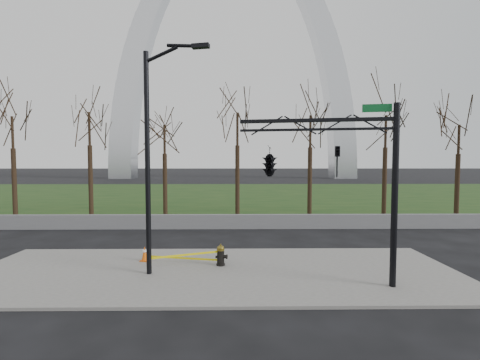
{
  "coord_description": "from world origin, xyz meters",
  "views": [
    {
      "loc": [
        0.79,
        -11.61,
        4.09
      ],
      "look_at": [
        0.95,
        2.0,
        3.37
      ],
      "focal_mm": 23.68,
      "sensor_mm": 36.0,
      "label": 1
    }
  ],
  "objects_px": {
    "traffic_cone": "(145,254)",
    "street_light": "(153,146)",
    "fire_hydrant": "(221,255)",
    "traffic_signal_mast": "(293,162)"
  },
  "relations": [
    {
      "from": "traffic_cone",
      "to": "street_light",
      "type": "distance_m",
      "value": 4.64
    },
    {
      "from": "fire_hydrant",
      "to": "traffic_signal_mast",
      "type": "height_order",
      "value": "traffic_signal_mast"
    },
    {
      "from": "traffic_cone",
      "to": "street_light",
      "type": "height_order",
      "value": "street_light"
    },
    {
      "from": "traffic_signal_mast",
      "to": "traffic_cone",
      "type": "bearing_deg",
      "value": 166.85
    },
    {
      "from": "fire_hydrant",
      "to": "street_light",
      "type": "bearing_deg",
      "value": -146.67
    },
    {
      "from": "traffic_signal_mast",
      "to": "fire_hydrant",
      "type": "bearing_deg",
      "value": 154.69
    },
    {
      "from": "traffic_cone",
      "to": "fire_hydrant",
      "type": "bearing_deg",
      "value": -10.69
    },
    {
      "from": "fire_hydrant",
      "to": "traffic_cone",
      "type": "relative_size",
      "value": 1.4
    },
    {
      "from": "fire_hydrant",
      "to": "traffic_cone",
      "type": "distance_m",
      "value": 3.21
    },
    {
      "from": "traffic_cone",
      "to": "street_light",
      "type": "bearing_deg",
      "value": -62.06
    }
  ]
}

